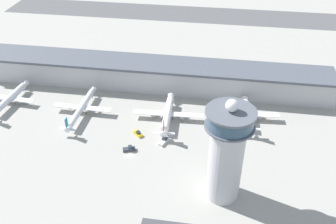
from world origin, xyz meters
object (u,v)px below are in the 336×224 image
object	(u,v)px
airplane_gate_alpha	(10,98)
airplane_gate_charlie	(168,114)
control_tower	(226,152)
airplane_gate_delta	(247,114)
service_truck_fuel	(129,149)
airplane_gate_bravo	(82,108)
service_truck_baggage	(164,141)
service_truck_catering	(138,133)

from	to	relation	value
airplane_gate_alpha	airplane_gate_charlie	bearing A→B (deg)	-0.96
control_tower	airplane_gate_delta	bearing A→B (deg)	78.59
airplane_gate_delta	service_truck_fuel	xyz separation A→B (m)	(-61.51, -37.25, -3.44)
airplane_gate_alpha	airplane_gate_bravo	distance (m)	47.65
control_tower	service_truck_baggage	distance (m)	51.95
service_truck_fuel	airplane_gate_charlie	bearing A→B (deg)	62.50
service_truck_fuel	service_truck_baggage	xyz separation A→B (m)	(17.16, 9.48, -0.02)
control_tower	airplane_gate_bravo	size ratio (longest dim) A/B	1.14
service_truck_fuel	service_truck_baggage	world-z (taller)	service_truck_fuel
airplane_gate_bravo	airplane_gate_delta	distance (m)	97.86
airplane_gate_bravo	service_truck_catering	distance (m)	40.50
airplane_gate_alpha	service_truck_baggage	xyz separation A→B (m)	(100.67, -22.59, -3.14)
service_truck_fuel	airplane_gate_delta	bearing A→B (deg)	31.20
control_tower	airplane_gate_delta	distance (m)	65.10
control_tower	service_truck_baggage	world-z (taller)	control_tower
control_tower	service_truck_baggage	bearing A→B (deg)	134.59
service_truck_baggage	airplane_gate_delta	bearing A→B (deg)	32.05
airplane_gate_bravo	airplane_gate_delta	bearing A→B (deg)	4.93
airplane_gate_charlie	service_truck_catering	distance (m)	22.35
airplane_gate_delta	service_truck_fuel	size ratio (longest dim) A/B	5.40
airplane_gate_bravo	service_truck_baggage	bearing A→B (deg)	-20.01
control_tower	airplane_gate_bravo	xyz separation A→B (m)	(-85.30, 51.98, -21.21)
service_truck_baggage	control_tower	bearing A→B (deg)	-45.41
airplane_gate_delta	airplane_gate_bravo	bearing A→B (deg)	-175.07
airplane_gate_delta	service_truck_fuel	bearing A→B (deg)	-148.80
airplane_gate_charlie	service_truck_baggage	size ratio (longest dim) A/B	4.95
airplane_gate_bravo	service_truck_catering	bearing A→B (deg)	-22.12
airplane_gate_delta	service_truck_catering	bearing A→B (deg)	-158.55
control_tower	airplane_gate_alpha	xyz separation A→B (m)	(-132.84, 55.22, -21.35)
airplane_gate_delta	service_truck_catering	size ratio (longest dim) A/B	5.95
airplane_gate_charlie	service_truck_baggage	distance (m)	21.22
control_tower	airplane_gate_alpha	world-z (taller)	control_tower
control_tower	airplane_gate_charlie	size ratio (longest dim) A/B	1.24
service_truck_catering	airplane_gate_alpha	bearing A→B (deg)	167.75
airplane_gate_alpha	airplane_gate_bravo	xyz separation A→B (m)	(47.54, -3.24, 0.14)
airplane_gate_alpha	airplane_gate_charlie	distance (m)	99.36
airplane_gate_charlie	service_truck_catering	size ratio (longest dim) A/B	6.57
control_tower	airplane_gate_charlie	distance (m)	66.64
service_truck_catering	airplane_gate_charlie	bearing A→B (deg)	49.33
airplane_gate_charlie	airplane_gate_delta	world-z (taller)	airplane_gate_delta
service_truck_catering	service_truck_baggage	xyz separation A→B (m)	(15.74, -4.15, 0.01)
airplane_gate_delta	service_truck_catering	distance (m)	64.66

